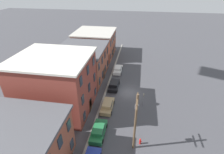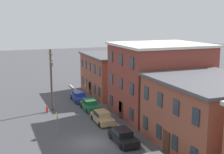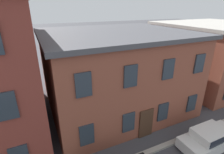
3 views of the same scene
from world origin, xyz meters
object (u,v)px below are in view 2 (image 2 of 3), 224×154
at_px(utility_pole, 51,77).
at_px(fire_hydrant, 47,109).
at_px(car_tan, 102,117).
at_px(car_black, 123,136).
at_px(car_blue, 79,96).
at_px(caution_sign, 57,119).
at_px(car_green, 90,105).

height_order(utility_pole, fire_hydrant, utility_pole).
height_order(car_tan, utility_pole, utility_pole).
xyz_separation_m(car_black, utility_pole, (-13.91, -4.75, 4.09)).
height_order(car_blue, utility_pole, utility_pole).
distance_m(car_blue, car_tan, 10.93).
bearing_deg(utility_pole, car_blue, 127.84).
distance_m(car_tan, fire_hydrant, 8.61).
xyz_separation_m(car_tan, car_black, (6.74, -0.08, 0.00)).
bearing_deg(utility_pole, car_tan, 34.01).
height_order(car_black, caution_sign, caution_sign).
bearing_deg(car_black, car_green, 178.75).
distance_m(car_tan, car_black, 6.74).
bearing_deg(utility_pole, caution_sign, -7.02).
bearing_deg(car_blue, caution_sign, -24.84).
bearing_deg(car_tan, car_blue, 179.91).
bearing_deg(utility_pole, car_black, 18.86).
bearing_deg(car_green, car_black, -1.25).
relative_size(car_tan, utility_pole, 0.51).
bearing_deg(fire_hydrant, caution_sign, -1.77).
bearing_deg(car_green, caution_sign, -38.35).
bearing_deg(caution_sign, car_blue, 155.16).
bearing_deg(car_black, car_tan, 179.28).
distance_m(car_green, caution_sign, 9.97).
relative_size(utility_pole, fire_hydrant, 8.95).
relative_size(car_green, car_tan, 1.00).
height_order(car_green, fire_hydrant, car_green).
bearing_deg(car_tan, fire_hydrant, -138.49).
xyz_separation_m(car_blue, car_green, (5.14, 0.17, 0.00)).
xyz_separation_m(car_tan, utility_pole, (-7.16, -4.83, 4.09)).
height_order(car_green, caution_sign, caution_sign).
distance_m(utility_pole, fire_hydrant, 4.50).
bearing_deg(car_black, caution_sign, -129.02).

